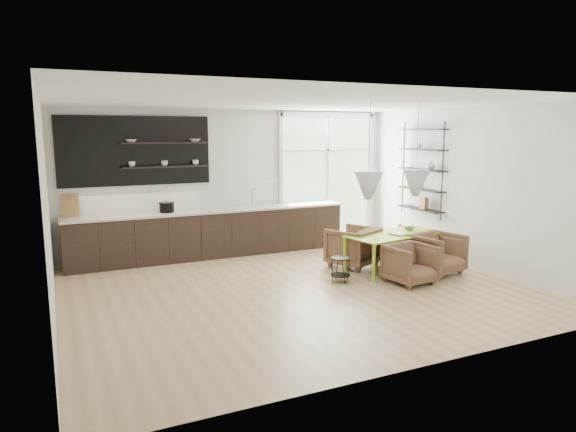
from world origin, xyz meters
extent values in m
cube|color=tan|center=(0.00, 0.00, -0.01)|extent=(7.00, 6.00, 0.01)
cube|color=silver|center=(0.00, 3.00, 1.45)|extent=(7.00, 0.02, 2.90)
cube|color=silver|center=(-3.50, 0.00, 1.45)|extent=(0.02, 6.00, 2.90)
cube|color=silver|center=(3.50, 0.00, 1.45)|extent=(0.02, 6.00, 2.90)
cube|color=white|center=(0.00, 0.00, 2.90)|extent=(7.00, 6.00, 0.01)
cube|color=#B2D1A5|center=(2.15, 2.97, 1.45)|extent=(2.20, 0.02, 2.70)
cube|color=silver|center=(2.15, 2.94, 1.45)|extent=(2.30, 0.08, 2.80)
cone|color=silver|center=(0.95, -0.50, 1.65)|extent=(0.44, 0.44, 0.42)
cone|color=silver|center=(1.85, -0.50, 1.65)|extent=(0.44, 0.44, 0.42)
cylinder|color=black|center=(0.95, -0.50, 2.46)|extent=(0.01, 0.01, 0.89)
cylinder|color=black|center=(1.85, -0.50, 2.46)|extent=(0.01, 0.01, 0.89)
cube|color=black|center=(-0.60, 2.67, 0.45)|extent=(5.50, 0.65, 0.90)
cube|color=beige|center=(-0.60, 2.67, 0.92)|extent=(5.54, 0.69, 0.04)
cube|color=silver|center=(-0.60, 2.98, 1.20)|extent=(5.50, 0.02, 0.55)
cube|color=black|center=(-1.95, 2.96, 2.10)|extent=(2.80, 0.06, 1.30)
cube|color=black|center=(-1.45, 2.82, 2.25)|extent=(1.60, 0.28, 0.03)
cube|color=black|center=(-1.45, 2.82, 1.80)|extent=(1.60, 0.28, 0.03)
cube|color=#9B7546|center=(-3.15, 2.90, 1.15)|extent=(0.30, 0.10, 0.42)
cylinder|color=silver|center=(0.30, 2.77, 1.12)|extent=(0.02, 0.02, 0.40)
imported|color=white|center=(-2.05, 2.82, 2.29)|extent=(0.22, 0.22, 0.05)
imported|color=white|center=(-0.85, 2.82, 2.29)|extent=(0.22, 0.22, 0.05)
imported|color=white|center=(-2.05, 2.82, 1.86)|extent=(0.12, 0.12, 0.10)
imported|color=white|center=(-1.45, 2.82, 1.86)|extent=(0.12, 0.12, 0.10)
imported|color=white|center=(-0.85, 2.82, 1.86)|extent=(0.12, 0.12, 0.10)
cylinder|color=black|center=(-1.47, 2.69, 1.03)|extent=(0.28, 0.28, 0.17)
cube|color=black|center=(3.36, 0.60, 1.70)|extent=(0.02, 0.02, 1.90)
cube|color=black|center=(3.36, 1.80, 1.70)|extent=(0.02, 0.02, 1.90)
cube|color=black|center=(3.36, 1.20, 0.90)|extent=(0.26, 1.20, 0.02)
cube|color=black|center=(3.36, 1.20, 1.30)|extent=(0.26, 1.20, 0.02)
cube|color=black|center=(3.36, 1.20, 1.70)|extent=(0.26, 1.20, 0.02)
cube|color=black|center=(3.36, 1.20, 2.10)|extent=(0.26, 1.20, 0.03)
cube|color=black|center=(3.36, 1.20, 2.50)|extent=(0.26, 1.20, 0.03)
imported|color=white|center=(3.36, 0.95, 1.81)|extent=(0.18, 0.18, 0.19)
imported|color=#333338|center=(3.36, 1.40, 1.34)|extent=(0.22, 0.22, 0.05)
imported|color=white|center=(3.36, 1.30, 2.16)|extent=(0.10, 0.10, 0.09)
cube|color=#9B7546|center=(3.36, 1.10, 1.03)|extent=(0.10, 0.18, 0.24)
cube|color=#A7D82C|center=(2.10, 0.34, 0.64)|extent=(1.90, 1.10, 0.03)
cube|color=#A7D82C|center=(1.32, -0.17, 0.31)|extent=(0.05, 0.05, 0.63)
cube|color=#A7D82C|center=(1.20, 0.55, 0.31)|extent=(0.05, 0.05, 0.63)
cube|color=#A7D82C|center=(3.00, 0.12, 0.31)|extent=(0.05, 0.05, 0.63)
cube|color=#A7D82C|center=(2.88, 0.84, 0.31)|extent=(0.05, 0.05, 0.63)
imported|color=brown|center=(1.53, 0.83, 0.37)|extent=(1.05, 1.06, 0.73)
imported|color=brown|center=(2.56, 1.03, 0.32)|extent=(0.79, 0.81, 0.63)
imported|color=brown|center=(1.81, -0.50, 0.32)|extent=(0.77, 0.79, 0.65)
imported|color=brown|center=(2.62, -0.21, 0.35)|extent=(0.91, 0.92, 0.71)
cylinder|color=black|center=(0.81, 0.05, 0.40)|extent=(0.31, 0.31, 0.02)
cylinder|color=black|center=(0.81, 0.05, 0.12)|extent=(0.33, 0.33, 0.01)
cylinder|color=black|center=(0.96, 0.03, 0.20)|extent=(0.01, 0.01, 0.40)
cylinder|color=black|center=(0.84, 0.20, 0.20)|extent=(0.01, 0.01, 0.40)
cylinder|color=black|center=(0.67, 0.08, 0.20)|extent=(0.01, 0.01, 0.40)
cylinder|color=black|center=(0.79, -0.09, 0.20)|extent=(0.01, 0.01, 0.40)
imported|color=white|center=(1.99, 0.22, 0.67)|extent=(0.30, 0.36, 0.03)
imported|color=#577F51|center=(2.53, 0.49, 0.68)|extent=(0.19, 0.19, 0.06)
camera|label=1|loc=(-3.42, -7.04, 2.48)|focal=32.00mm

